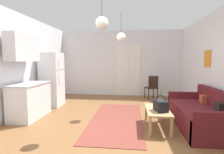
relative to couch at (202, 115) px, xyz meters
The scene contains 12 objects.
ground_plane 2.07m from the couch, 167.58° to the right, with size 5.53×8.15×0.10m, color brown.
wall_back 4.07m from the couch, 120.48° to the left, with size 5.13×0.13×2.70m.
area_rug 1.94m from the couch, behind, with size 1.24×2.87×0.01m, color brown.
couch is the anchor object (origin of this frame).
coffee_table 1.00m from the couch, behind, with size 0.48×1.01×0.42m.
bamboo_vase 0.92m from the couch, behind, with size 0.10×0.10×0.40m.
handbag 1.01m from the couch, 163.36° to the right, with size 0.29×0.35×0.34m.
refrigerator 4.35m from the couch, 161.30° to the left, with size 0.62×0.66×1.70m.
kitchen_counter 4.19m from the couch, behind, with size 0.60×1.14×2.11m.
accent_chair 2.79m from the couch, 106.25° to the left, with size 0.53×0.52×0.89m.
pendant_lamp_near 2.90m from the couch, 167.93° to the right, with size 0.25×0.25×0.64m.
pendant_lamp_far 2.68m from the couch, 157.20° to the left, with size 0.24×0.24×0.75m.
Camera 1 is at (0.46, -3.43, 1.46)m, focal length 27.73 mm.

